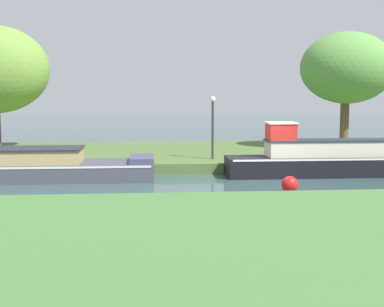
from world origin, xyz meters
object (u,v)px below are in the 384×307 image
(willow_tree_centre, at_px, (347,68))
(channel_buoy, at_px, (290,184))
(mooring_post_near, at_px, (292,151))
(slate_barge, at_px, (5,165))
(lamp_post, at_px, (213,119))
(black_narrowboat, at_px, (361,158))

(willow_tree_centre, distance_m, channel_buoy, 11.84)
(mooring_post_near, xyz_separation_m, channel_buoy, (-1.43, -4.94, -0.54))
(slate_barge, relative_size, lamp_post, 3.84)
(black_narrowboat, height_order, willow_tree_centre, willow_tree_centre)
(channel_buoy, bearing_deg, willow_tree_centre, 60.76)
(lamp_post, bearing_deg, channel_buoy, -72.96)
(willow_tree_centre, bearing_deg, channel_buoy, -119.24)
(willow_tree_centre, xyz_separation_m, channel_buoy, (-5.43, -9.69, -4.10))
(channel_buoy, bearing_deg, slate_barge, 160.62)
(lamp_post, relative_size, channel_buoy, 4.93)
(black_narrowboat, xyz_separation_m, channel_buoy, (-3.69, -3.40, -0.39))
(black_narrowboat, bearing_deg, mooring_post_near, 145.69)
(willow_tree_centre, height_order, mooring_post_near, willow_tree_centre)
(slate_barge, height_order, black_narrowboat, black_narrowboat)
(slate_barge, relative_size, willow_tree_centre, 1.74)
(willow_tree_centre, distance_m, lamp_post, 8.52)
(slate_barge, height_order, willow_tree_centre, willow_tree_centre)
(slate_barge, distance_m, black_narrowboat, 13.34)
(mooring_post_near, bearing_deg, slate_barge, -172.08)
(mooring_post_near, bearing_deg, willow_tree_centre, 49.93)
(black_narrowboat, distance_m, lamp_post, 6.09)
(mooring_post_near, bearing_deg, black_narrowboat, -34.31)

